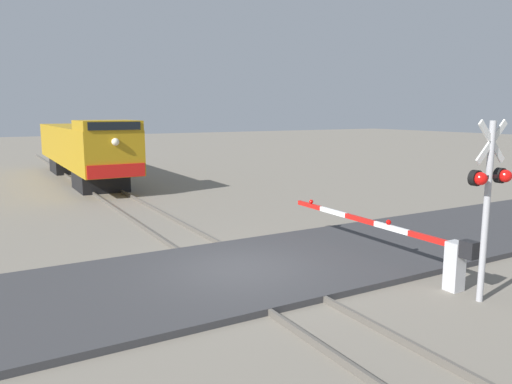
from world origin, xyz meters
name	(u,v)px	position (x,y,z in m)	size (l,w,h in m)	color
ground_plane	(241,274)	(0.00, 0.00, 0.00)	(160.00, 160.00, 0.00)	gray
rail_track_left	(216,276)	(-0.72, 0.00, 0.07)	(0.08, 80.00, 0.15)	#59544C
rail_track_right	(264,267)	(0.72, 0.00, 0.07)	(0.08, 80.00, 0.15)	#59544C
road_surface	(241,271)	(0.00, 0.00, 0.08)	(36.00, 5.27, 0.16)	#38383A
locomotive	(83,148)	(0.00, 20.39, 2.00)	(2.88, 16.42, 3.76)	black
crossing_signal	(489,191)	(3.78, -4.32, 2.51)	(1.18, 0.33, 4.04)	#ADADB2
crossing_gate	(421,246)	(3.83, -2.53, 0.83)	(0.36, 6.94, 1.30)	silver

